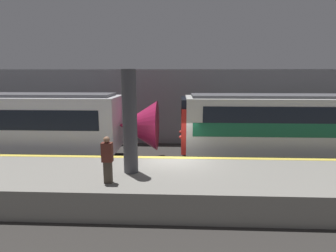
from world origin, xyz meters
The scene contains 6 objects.
ground_plane centered at (0.00, 0.00, 0.00)m, with size 120.00×120.00×0.00m, color #33302D.
platform centered at (0.00, -2.00, 0.55)m, with size 40.00×4.00×1.11m.
station_rear_barrier centered at (0.00, 6.67, 2.65)m, with size 50.00×0.15×5.30m.
support_pillar_near centered at (-1.62, -2.05, 3.11)m, with size 0.56×0.56×4.02m.
train_boxy centered at (8.75, 2.73, 1.99)m, with size 16.82×2.99×3.85m.
person_waiting centered at (-2.25, -3.14, 2.01)m, with size 0.38×0.24×1.70m.
Camera 1 is at (0.27, -11.87, 4.90)m, focal length 28.00 mm.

